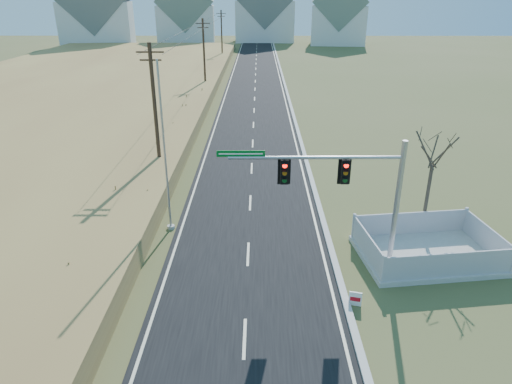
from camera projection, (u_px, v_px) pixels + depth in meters
name	position (u px, v px, depth m)	size (l,w,h in m)	color
ground	(246.00, 306.00, 18.86)	(260.00, 260.00, 0.00)	#495127
road	(255.00, 84.00, 64.66)	(8.00, 180.00, 0.06)	black
curb	(284.00, 84.00, 64.61)	(0.30, 180.00, 0.18)	#B2AFA8
reed_marsh	(57.00, 94.00, 55.38)	(38.00, 110.00, 1.30)	#A18B48
utility_pole_near	(155.00, 109.00, 30.76)	(1.80, 0.26, 9.00)	#422D1E
utility_pole_mid	(204.00, 54.00, 58.25)	(1.80, 0.26, 9.00)	#422D1E
utility_pole_far	(222.00, 35.00, 85.73)	(1.80, 0.26, 9.00)	#422D1E
condo_nw	(96.00, 12.00, 107.59)	(17.69, 13.38, 19.05)	silver
condo_nnw	(186.00, 14.00, 115.12)	(14.93, 11.17, 17.03)	silver
condo_n	(265.00, 11.00, 118.40)	(15.27, 10.20, 18.54)	silver
condo_ne	(339.00, 15.00, 111.29)	(14.12, 10.51, 16.52)	silver
traffic_signal_mast	(356.00, 194.00, 19.51)	(8.00, 0.55, 6.36)	#9EA0A5
fence_enclosure	(426.00, 252.00, 22.21)	(6.90, 5.15, 1.46)	#B7B5AD
open_sign	(355.00, 299.00, 18.73)	(0.52, 0.18, 0.65)	white
flagpole	(166.00, 167.00, 23.61)	(0.41, 0.41, 9.04)	#B7B5AD
bare_tree	(435.00, 148.00, 22.54)	(2.26, 2.26, 6.00)	#4C3F33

